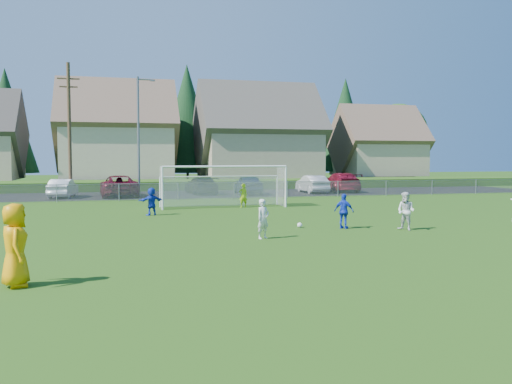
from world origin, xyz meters
TOP-DOWN VIEW (x-y plane):
  - ground at (0.00, 0.00)m, footprint 160.00×160.00m
  - asphalt_lot at (0.00, 27.50)m, footprint 60.00×60.00m
  - grass_embankment at (0.00, 35.00)m, footprint 70.00×6.00m
  - soccer_ball at (1.34, 5.77)m, footprint 0.22×0.22m
  - referee at (-8.45, -2.49)m, footprint 0.79×1.05m
  - player_white_a at (-0.98, 3.18)m, footprint 0.64×0.56m
  - player_white_b at (5.29, 3.94)m, footprint 0.89×0.95m
  - player_blue_a at (3.04, 5.04)m, footprint 0.85×0.87m
  - player_blue_b at (-4.43, 12.33)m, footprint 1.38×0.90m
  - goalkeeper at (1.13, 15.41)m, footprint 0.57×0.42m
  - car_b at (-10.00, 26.38)m, footprint 1.94×4.29m
  - car_c at (-5.98, 26.48)m, footprint 2.98×5.90m
  - car_d at (0.51, 27.73)m, footprint 2.31×5.00m
  - car_e at (4.08, 26.22)m, footprint 2.26×4.80m
  - car_f at (9.69, 26.72)m, footprint 1.57×4.43m
  - car_g at (12.63, 27.54)m, footprint 2.89×5.85m
  - soccer_goal at (0.00, 16.05)m, footprint 7.42×1.90m
  - chainlink_fence at (0.00, 22.00)m, footprint 52.06×0.06m
  - streetlight at (-4.45, 26.00)m, footprint 1.38×0.18m
  - utility_pole at (-9.50, 27.00)m, footprint 1.60×0.26m
  - houses_row at (1.97, 42.46)m, footprint 53.90×11.45m
  - tree_row at (1.04, 48.74)m, footprint 65.98×12.36m

SIDE VIEW (x-z plane):
  - ground at x=0.00m, z-range 0.00..0.00m
  - asphalt_lot at x=0.00m, z-range 0.01..0.01m
  - soccer_ball at x=1.34m, z-range 0.00..0.22m
  - grass_embankment at x=0.00m, z-range 0.00..0.80m
  - chainlink_fence at x=0.00m, z-range 0.03..1.23m
  - car_b at x=-10.00m, z-range 0.00..1.37m
  - car_d at x=0.51m, z-range 0.00..1.42m
  - goalkeeper at x=1.13m, z-range 0.00..1.42m
  - player_blue_b at x=-4.43m, z-range 0.00..1.43m
  - car_f at x=9.69m, z-range 0.00..1.46m
  - player_white_a at x=-0.98m, z-range 0.00..1.46m
  - player_blue_a at x=3.04m, z-range 0.00..1.46m
  - player_white_b at x=5.29m, z-range 0.00..1.57m
  - car_e at x=4.08m, z-range 0.00..1.59m
  - car_c at x=-5.98m, z-range 0.00..1.60m
  - car_g at x=12.63m, z-range 0.00..1.64m
  - referee at x=-8.45m, z-range 0.00..1.94m
  - soccer_goal at x=0.00m, z-range 0.38..2.88m
  - streetlight at x=-4.45m, z-range 0.34..9.34m
  - utility_pole at x=-9.50m, z-range 0.15..10.15m
  - tree_row at x=1.04m, z-range 0.01..13.81m
  - houses_row at x=1.97m, z-range 0.69..13.97m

